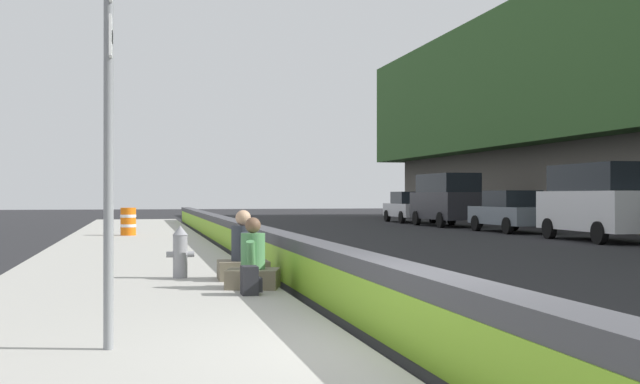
# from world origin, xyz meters

# --- Properties ---
(ground_plane) EXTENTS (160.00, 160.00, 0.00)m
(ground_plane) POSITION_xyz_m (0.00, 0.00, 0.00)
(ground_plane) COLOR #232326
(ground_plane) RESTS_ON ground
(sidewalk_strip) EXTENTS (80.00, 4.40, 0.14)m
(sidewalk_strip) POSITION_xyz_m (0.00, 2.65, 0.07)
(sidewalk_strip) COLOR #A8A59E
(sidewalk_strip) RESTS_ON ground_plane
(jersey_barrier) EXTENTS (76.00, 0.45, 0.85)m
(jersey_barrier) POSITION_xyz_m (0.00, 0.00, 0.42)
(jersey_barrier) COLOR #47474C
(jersey_barrier) RESTS_ON ground_plane
(route_sign_post) EXTENTS (0.44, 0.09, 3.60)m
(route_sign_post) POSITION_xyz_m (0.64, 2.77, 2.21)
(route_sign_post) COLOR gray
(route_sign_post) RESTS_ON sidewalk_strip
(fire_hydrant) EXTENTS (0.26, 0.46, 0.88)m
(fire_hydrant) POSITION_xyz_m (6.75, 1.84, 0.59)
(fire_hydrant) COLOR gray
(fire_hydrant) RESTS_ON sidewalk_strip
(seated_person_foreground) EXTENTS (0.83, 0.91, 1.06)m
(seated_person_foreground) POSITION_xyz_m (5.04, 0.85, 0.47)
(seated_person_foreground) COLOR #706651
(seated_person_foreground) RESTS_ON sidewalk_strip
(seated_person_middle) EXTENTS (0.73, 0.84, 1.14)m
(seated_person_middle) POSITION_xyz_m (6.30, 0.83, 0.50)
(seated_person_middle) COLOR #706651
(seated_person_middle) RESTS_ON sidewalk_strip
(backpack) EXTENTS (0.32, 0.28, 0.40)m
(backpack) POSITION_xyz_m (4.27, 1.00, 0.33)
(backpack) COLOR #232328
(backpack) RESTS_ON sidewalk_strip
(construction_barrel) EXTENTS (0.54, 0.54, 0.95)m
(construction_barrel) POSITION_xyz_m (21.45, 2.87, 0.62)
(construction_barrel) COLOR orange
(construction_barrel) RESTS_ON sidewalk_strip
(parked_car_fourth) EXTENTS (5.16, 2.22, 2.56)m
(parked_car_fourth) POSITION_xyz_m (16.84, -12.32, 1.35)
(parked_car_fourth) COLOR silver
(parked_car_fourth) RESTS_ON ground_plane
(parked_car_midline) EXTENTS (4.52, 2.00, 1.71)m
(parked_car_midline) POSITION_xyz_m (23.28, -12.33, 0.86)
(parked_car_midline) COLOR slate
(parked_car_midline) RESTS_ON ground_plane
(parked_car_far) EXTENTS (5.11, 2.13, 2.56)m
(parked_car_far) POSITION_xyz_m (29.73, -12.11, 1.35)
(parked_car_far) COLOR #28282D
(parked_car_far) RESTS_ON ground_plane
(parked_car_farther) EXTENTS (4.55, 2.05, 1.71)m
(parked_car_farther) POSITION_xyz_m (35.34, -12.15, 0.86)
(parked_car_farther) COLOR silver
(parked_car_farther) RESTS_ON ground_plane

